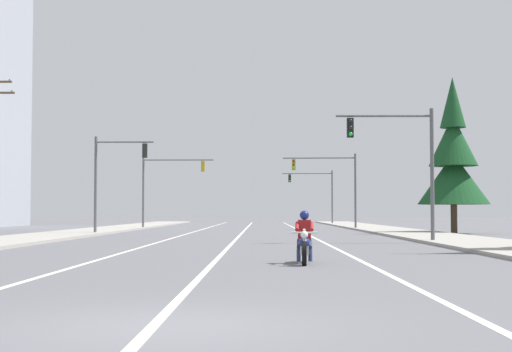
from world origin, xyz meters
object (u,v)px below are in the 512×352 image
(motorcycle_with_rider, at_px, (304,242))
(traffic_signal_near_left, at_px, (112,171))
(traffic_signal_mid_right, at_px, (334,178))
(conifer_tree_right_verge_far, at_px, (453,162))
(traffic_signal_far_right, at_px, (317,188))
(traffic_signal_mid_left, at_px, (164,180))
(traffic_signal_near_right, at_px, (404,154))

(motorcycle_with_rider, xyz_separation_m, traffic_signal_near_left, (-10.68, 27.45, 3.44))
(traffic_signal_mid_right, bearing_deg, conifer_tree_right_verge_far, -62.59)
(motorcycle_with_rider, relative_size, traffic_signal_near_left, 0.35)
(traffic_signal_near_left, relative_size, conifer_tree_right_verge_far, 0.60)
(motorcycle_with_rider, distance_m, traffic_signal_far_right, 68.00)
(traffic_signal_mid_left, bearing_deg, traffic_signal_mid_right, -9.46)
(traffic_signal_near_right, height_order, conifer_tree_right_verge_far, conifer_tree_right_verge_far)
(traffic_signal_mid_right, distance_m, conifer_tree_right_verge_far, 14.43)
(motorcycle_with_rider, xyz_separation_m, conifer_tree_right_verge_far, (11.35, 29.17, 4.13))
(traffic_signal_mid_right, bearing_deg, traffic_signal_near_left, -136.67)
(motorcycle_with_rider, distance_m, conifer_tree_right_verge_far, 31.57)
(traffic_signal_near_left, xyz_separation_m, traffic_signal_far_right, (15.89, 40.25, 0.13))
(conifer_tree_right_verge_far, bearing_deg, motorcycle_with_rider, -111.26)
(motorcycle_with_rider, xyz_separation_m, traffic_signal_far_right, (5.21, 67.70, 3.57))
(traffic_signal_near_left, xyz_separation_m, conifer_tree_right_verge_far, (22.03, 1.72, 0.69))
(traffic_signal_near_right, bearing_deg, traffic_signal_mid_right, 91.43)
(traffic_signal_near_left, height_order, traffic_signal_mid_right, same)
(motorcycle_with_rider, relative_size, traffic_signal_far_right, 0.35)
(traffic_signal_mid_right, distance_m, traffic_signal_far_right, 25.73)
(traffic_signal_near_right, relative_size, conifer_tree_right_verge_far, 0.60)
(traffic_signal_mid_right, height_order, conifer_tree_right_verge_far, conifer_tree_right_verge_far)
(motorcycle_with_rider, relative_size, traffic_signal_mid_right, 0.35)
(traffic_signal_far_right, distance_m, conifer_tree_right_verge_far, 39.02)
(traffic_signal_mid_left, bearing_deg, conifer_tree_right_verge_far, -36.03)
(traffic_signal_mid_left, bearing_deg, traffic_signal_far_right, 57.79)
(traffic_signal_near_right, distance_m, traffic_signal_mid_left, 33.58)
(motorcycle_with_rider, xyz_separation_m, traffic_signal_mid_left, (-9.51, 44.34, 3.58))
(traffic_signal_near_right, bearing_deg, traffic_signal_mid_left, 116.36)
(traffic_signal_near_left, xyz_separation_m, traffic_signal_mid_right, (15.39, 14.52, 0.14))
(traffic_signal_near_left, relative_size, traffic_signal_mid_right, 1.00)
(traffic_signal_mid_left, relative_size, conifer_tree_right_verge_far, 0.60)
(traffic_signal_mid_right, xyz_separation_m, conifer_tree_right_verge_far, (6.64, -12.80, 0.55))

